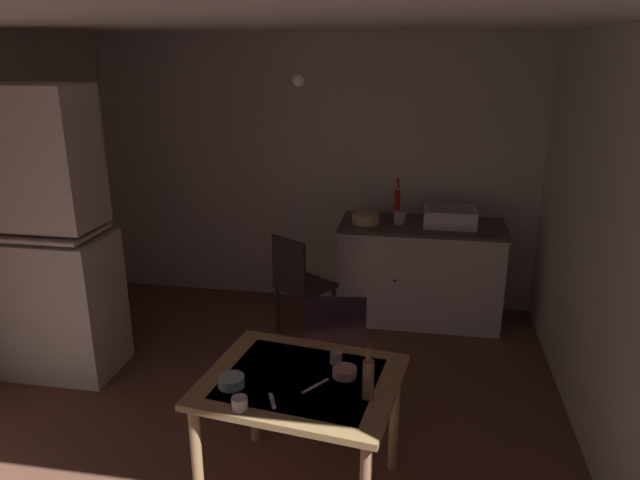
% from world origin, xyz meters
% --- Properties ---
extents(ground_plane, '(5.07, 5.07, 0.00)m').
position_xyz_m(ground_plane, '(0.00, 0.00, 0.00)').
color(ground_plane, brown).
extents(wall_back, '(4.17, 0.10, 2.47)m').
position_xyz_m(wall_back, '(0.00, 1.92, 1.24)').
color(wall_back, beige).
rests_on(wall_back, ground).
extents(wall_right, '(0.10, 3.84, 2.47)m').
position_xyz_m(wall_right, '(2.08, 0.00, 1.24)').
color(wall_right, beige).
rests_on(wall_right, ground).
extents(ceiling_slab, '(4.17, 3.84, 0.10)m').
position_xyz_m(ceiling_slab, '(0.00, 0.00, 2.52)').
color(ceiling_slab, silver).
extents(hutch_cabinet, '(0.80, 0.54, 2.12)m').
position_xyz_m(hutch_cabinet, '(-1.61, 0.20, 0.99)').
color(hutch_cabinet, silver).
rests_on(hutch_cabinet, ground).
extents(counter_cabinet, '(1.42, 0.64, 0.89)m').
position_xyz_m(counter_cabinet, '(1.02, 1.55, 0.45)').
color(counter_cabinet, silver).
rests_on(counter_cabinet, ground).
extents(sink_basin, '(0.44, 0.34, 0.15)m').
position_xyz_m(sink_basin, '(1.24, 1.55, 0.97)').
color(sink_basin, white).
rests_on(sink_basin, counter_cabinet).
extents(hand_pump, '(0.05, 0.27, 0.39)m').
position_xyz_m(hand_pump, '(0.79, 1.60, 1.06)').
color(hand_pump, '#B21E19').
rests_on(hand_pump, counter_cabinet).
extents(mixing_bowl_counter, '(0.24, 0.24, 0.08)m').
position_xyz_m(mixing_bowl_counter, '(0.52, 1.50, 0.93)').
color(mixing_bowl_counter, beige).
rests_on(mixing_bowl_counter, counter_cabinet).
extents(stoneware_crock, '(0.10, 0.10, 0.11)m').
position_xyz_m(stoneware_crock, '(0.82, 1.54, 0.95)').
color(stoneware_crock, beige).
rests_on(stoneware_crock, counter_cabinet).
extents(dining_table, '(1.09, 0.95, 0.72)m').
position_xyz_m(dining_table, '(0.42, -0.81, 0.62)').
color(dining_table, tan).
rests_on(dining_table, ground).
extents(chair_far_side, '(0.45, 0.45, 0.95)m').
position_xyz_m(chair_far_side, '(0.50, -0.17, 0.50)').
color(chair_far_side, '#2B1E22').
rests_on(chair_far_side, ground).
extents(chair_by_counter, '(0.56, 0.56, 0.89)m').
position_xyz_m(chair_by_counter, '(0.03, 1.04, 0.47)').
color(chair_by_counter, '#2E241E').
rests_on(chair_by_counter, ground).
extents(serving_bowl_wide, '(0.13, 0.13, 0.05)m').
position_xyz_m(serving_bowl_wide, '(0.64, -0.75, 0.74)').
color(serving_bowl_wide, tan).
rests_on(serving_bowl_wide, dining_table).
extents(soup_bowl_small, '(0.13, 0.13, 0.05)m').
position_xyz_m(soup_bowl_small, '(0.09, -0.94, 0.75)').
color(soup_bowl_small, '#ADD1C1').
rests_on(soup_bowl_small, dining_table).
extents(teacup_cream, '(0.07, 0.07, 0.07)m').
position_xyz_m(teacup_cream, '(0.58, -0.63, 0.75)').
color(teacup_cream, tan).
rests_on(teacup_cream, dining_table).
extents(teacup_mint, '(0.08, 0.08, 0.06)m').
position_xyz_m(teacup_mint, '(0.20, -1.13, 0.75)').
color(teacup_mint, white).
rests_on(teacup_mint, dining_table).
extents(glass_bottle, '(0.06, 0.06, 0.27)m').
position_xyz_m(glass_bottle, '(0.78, -0.93, 0.83)').
color(glass_bottle, olive).
rests_on(glass_bottle, dining_table).
extents(table_knife, '(0.12, 0.16, 0.00)m').
position_xyz_m(table_knife, '(0.51, -0.87, 0.72)').
color(table_knife, silver).
rests_on(table_knife, dining_table).
extents(teaspoon_near_bowl, '(0.07, 0.13, 0.00)m').
position_xyz_m(teaspoon_near_bowl, '(0.33, -1.04, 0.72)').
color(teaspoon_near_bowl, beige).
rests_on(teaspoon_near_bowl, dining_table).
extents(pendant_bulb, '(0.08, 0.08, 0.08)m').
position_xyz_m(pendant_bulb, '(0.20, 0.28, 2.15)').
color(pendant_bulb, '#F9EFCC').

